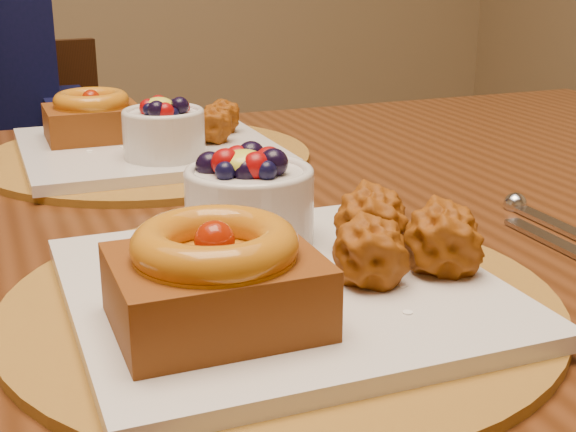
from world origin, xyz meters
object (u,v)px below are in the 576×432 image
at_px(dining_table, 200,290).
at_px(place_setting_far, 145,140).
at_px(place_setting_near, 273,266).
at_px(chair_far, 25,230).

relative_size(dining_table, place_setting_far, 4.21).
bearing_deg(place_setting_near, dining_table, 89.03).
height_order(dining_table, place_setting_far, place_setting_far).
distance_m(dining_table, chair_far, 0.96).
xyz_separation_m(place_setting_far, chair_far, (-0.12, 0.71, -0.33)).
xyz_separation_m(place_setting_near, chair_far, (-0.11, 1.14, -0.33)).
height_order(dining_table, place_setting_near, place_setting_near).
height_order(place_setting_far, chair_far, place_setting_far).
bearing_deg(dining_table, chair_far, 97.26).
xyz_separation_m(dining_table, place_setting_near, (-0.00, -0.21, 0.11)).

